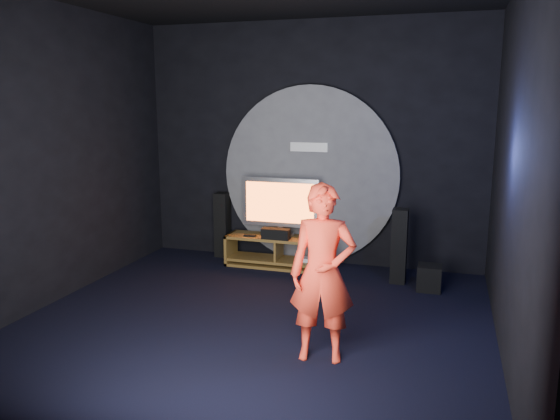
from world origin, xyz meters
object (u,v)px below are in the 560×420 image
Objects in this scene: media_console at (279,254)px; tower_speaker_right at (399,246)px; tv at (280,204)px; player at (323,273)px; subwoofer at (429,278)px; tower_speaker_left at (222,225)px.

media_console is 1.54× the size of tower_speaker_right.
media_console is 1.35× the size of tv.
media_console is at bearing 173.24° from tower_speaker_right.
tv is 0.69× the size of player.
media_console is at bearing 169.29° from subwoofer.
tower_speaker_left is at bearing 169.79° from tower_speaker_right.
tower_speaker_left is (-1.00, 0.22, -0.41)m from tv.
subwoofer is (2.13, -0.47, -0.75)m from tv.
subwoofer is 2.49m from player.
tv is 1.11m from tower_speaker_left.
player is at bearing -101.16° from tower_speaker_right.
tv reaches higher than subwoofer.
player is (-0.89, -2.23, 0.66)m from subwoofer.
media_console is 0.93× the size of player.
tower_speaker_right is at bearing 154.05° from subwoofer.
media_console is at bearing -84.40° from tv.
player reaches higher than tv.
tv is 2.30m from subwoofer.
tower_speaker_right reaches higher than media_console.
media_console is 4.70× the size of subwoofer.
subwoofer is at bearing -12.41° from tower_speaker_left.
tower_speaker_left is at bearing 167.59° from subwoofer.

